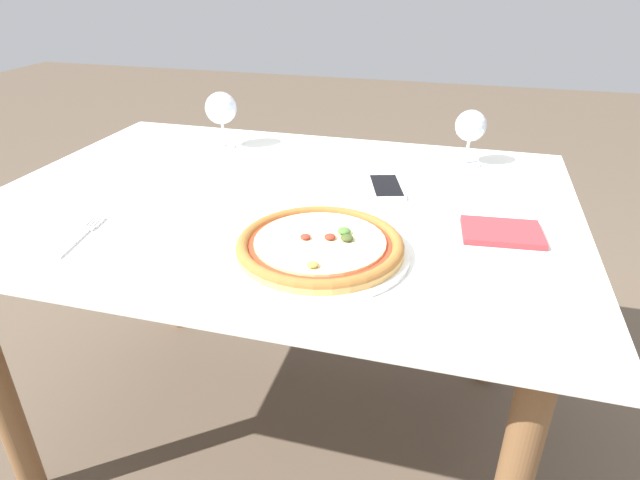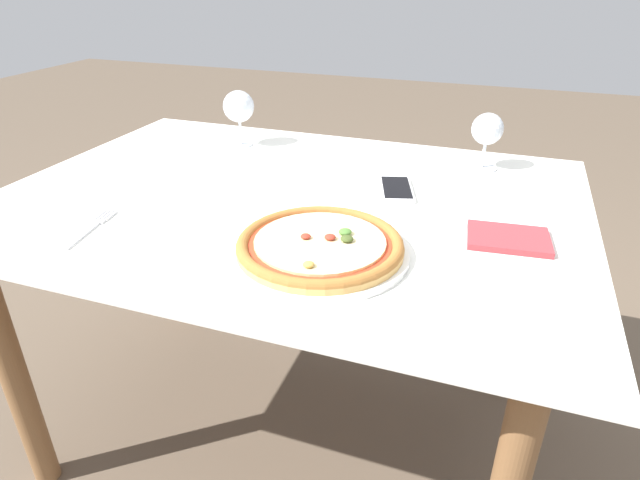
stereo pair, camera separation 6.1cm
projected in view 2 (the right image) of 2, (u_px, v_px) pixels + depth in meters
name	position (u px, v px, depth m)	size (l,w,h in m)	color
ground_plane	(294.00, 426.00, 1.53)	(10.00, 10.00, 0.00)	brown
dining_table	(288.00, 230.00, 1.24)	(1.29, 0.95, 0.71)	brown
pizza_plate	(320.00, 246.00, 0.96)	(0.32, 0.32, 0.04)	white
fork	(91.00, 228.00, 1.05)	(0.05, 0.17, 0.00)	silver
wine_glass_far_left	(487.00, 131.00, 1.31)	(0.08, 0.08, 0.14)	silver
wine_glass_far_right	(239.00, 108.00, 1.48)	(0.09, 0.09, 0.15)	silver
cell_phone	(396.00, 189.00, 1.22)	(0.11, 0.16, 0.01)	white
napkin_folded	(508.00, 238.00, 1.01)	(0.16, 0.12, 0.01)	#933338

